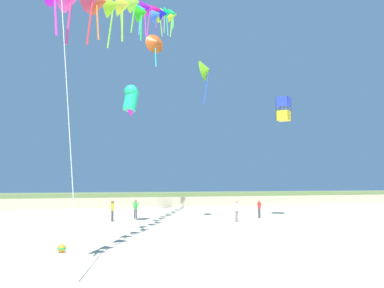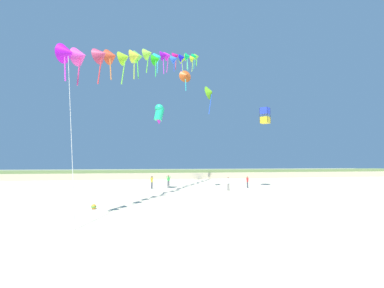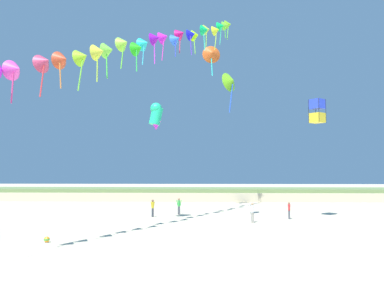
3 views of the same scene
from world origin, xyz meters
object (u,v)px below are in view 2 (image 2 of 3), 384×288
Objects in this scene: large_kite_mid_trail at (186,76)px; person_near_right at (168,180)px; person_mid_center at (247,181)px; beach_ball at (94,207)px; person_far_left at (228,182)px; large_kite_low_lead at (265,116)px; large_kite_outer_drift at (210,92)px; person_near_left at (152,181)px; large_kite_high_solo at (159,113)px.

person_near_right is at bearing -118.43° from large_kite_mid_trail.
beach_ball is (-17.41, -12.95, -0.73)m from person_mid_center.
person_mid_center is 21.71m from beach_ball.
person_far_left is 0.79× the size of large_kite_low_lead.
large_kite_low_lead is (13.14, -3.47, 9.01)m from person_near_right.
person_far_left is 12.09m from large_kite_outer_drift.
large_kite_mid_trail is (3.44, 6.35, 17.47)m from person_near_right.
large_kite_mid_trail is at bearing 134.64° from large_kite_low_lead.
person_mid_center is at bearing -5.65° from person_near_left.
person_near_right is 10.14m from large_kite_high_solo.
large_kite_outer_drift reaches higher than person_near_right.
person_near_left is 0.96× the size of person_far_left.
large_kite_mid_trail reaches higher than person_far_left.
person_near_right is (2.38, 2.14, 0.01)m from person_near_left.
large_kite_low_lead is at bearing -4.91° from person_near_left.
person_mid_center is 0.64× the size of large_kite_high_solo.
person_near_left is 20.28m from large_kite_mid_trail.
large_kite_mid_trail reaches higher than large_kite_low_lead.
person_near_right is at bearing 66.83° from beach_ball.
large_kite_low_lead is 16.19m from large_kite_mid_trail.
person_near_right reaches higher than beach_ball.
person_near_right is at bearing 137.44° from person_far_left.
beach_ball is at bearing -143.55° from person_far_left.
large_kite_low_lead reaches higher than person_near_right.
large_kite_low_lead is 14.96m from large_kite_high_solo.
large_kite_low_lead is (15.52, -1.33, 9.02)m from person_near_left.
person_far_left is 11.35m from large_kite_low_lead.
large_kite_low_lead is 0.57× the size of large_kite_mid_trail.
large_kite_outer_drift is at bearing -37.33° from person_near_right.
large_kite_mid_trail reaches higher than beach_ball.
large_kite_low_lead reaches higher than beach_ball.
large_kite_outer_drift is (-8.02, -0.44, 2.77)m from large_kite_low_lead.
large_kite_low_lead is at bearing 3.12° from large_kite_outer_drift.
person_far_left is at bearing -23.98° from person_near_left.
person_near_left is 3.20m from person_near_right.
large_kite_outer_drift is at bearing 125.37° from person_far_left.
person_mid_center is at bearing 36.65° from beach_ball.
large_kite_outer_drift is (7.51, -1.77, 11.79)m from person_near_left.
person_mid_center reaches higher than beach_ball.
large_kite_outer_drift is at bearing -80.68° from large_kite_mid_trail.
person_near_left is 14.97m from beach_ball.
large_kite_mid_trail is (-9.70, 9.82, 8.46)m from large_kite_low_lead.
large_kite_mid_trail reaches higher than person_near_left.
person_far_left is (6.75, -6.20, 0.03)m from person_near_right.
person_mid_center is at bearing -18.10° from person_near_right.
person_mid_center is at bearing 178.59° from large_kite_low_lead.
person_mid_center is at bearing 37.38° from person_far_left.
large_kite_low_lead reaches higher than large_kite_high_solo.
large_kite_mid_trail is (5.82, 8.49, 17.48)m from person_near_left.
large_kite_low_lead is at bearing 32.61° from beach_ball.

